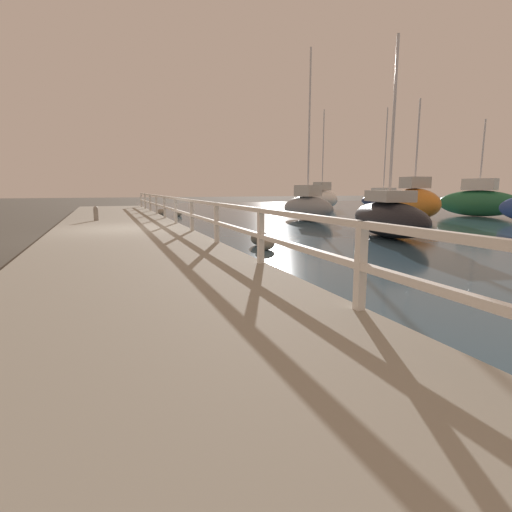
{
  "coord_description": "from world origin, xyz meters",
  "views": [
    {
      "loc": [
        -0.51,
        -13.86,
        1.59
      ],
      "look_at": [
        3.29,
        -3.86,
        -0.23
      ],
      "focal_mm": 28.0,
      "sensor_mm": 36.0,
      "label": 1
    }
  ],
  "objects_px": {
    "sailboat_orange": "(414,202)",
    "mooring_bollard": "(96,213)",
    "sailboat_white": "(322,198)",
    "sailboat_black": "(388,217)",
    "sailboat_green": "(478,201)",
    "sailboat_navy": "(383,200)",
    "sailboat_gray": "(308,206)"
  },
  "relations": [
    {
      "from": "sailboat_orange",
      "to": "mooring_bollard",
      "type": "bearing_deg",
      "value": -177.18
    },
    {
      "from": "mooring_bollard",
      "to": "sailboat_white",
      "type": "relative_size",
      "value": 0.08
    },
    {
      "from": "mooring_bollard",
      "to": "sailboat_black",
      "type": "bearing_deg",
      "value": -37.69
    },
    {
      "from": "sailboat_green",
      "to": "sailboat_black",
      "type": "height_order",
      "value": "sailboat_black"
    },
    {
      "from": "sailboat_navy",
      "to": "sailboat_black",
      "type": "bearing_deg",
      "value": -136.37
    },
    {
      "from": "sailboat_white",
      "to": "sailboat_orange",
      "type": "relative_size",
      "value": 1.25
    },
    {
      "from": "mooring_bollard",
      "to": "sailboat_gray",
      "type": "xyz_separation_m",
      "value": [
        9.76,
        -0.08,
        0.15
      ]
    },
    {
      "from": "sailboat_white",
      "to": "sailboat_black",
      "type": "xyz_separation_m",
      "value": [
        -7.38,
        -17.07,
        -0.17
      ]
    },
    {
      "from": "mooring_bollard",
      "to": "sailboat_gray",
      "type": "distance_m",
      "value": 9.76
    },
    {
      "from": "mooring_bollard",
      "to": "sailboat_orange",
      "type": "height_order",
      "value": "sailboat_orange"
    },
    {
      "from": "sailboat_white",
      "to": "sailboat_navy",
      "type": "height_order",
      "value": "sailboat_navy"
    },
    {
      "from": "sailboat_green",
      "to": "sailboat_gray",
      "type": "height_order",
      "value": "sailboat_gray"
    },
    {
      "from": "sailboat_orange",
      "to": "sailboat_white",
      "type": "bearing_deg",
      "value": 91.68
    },
    {
      "from": "sailboat_white",
      "to": "sailboat_green",
      "type": "height_order",
      "value": "sailboat_white"
    },
    {
      "from": "sailboat_green",
      "to": "sailboat_white",
      "type": "bearing_deg",
      "value": 89.66
    },
    {
      "from": "sailboat_white",
      "to": "sailboat_gray",
      "type": "height_order",
      "value": "sailboat_gray"
    },
    {
      "from": "sailboat_gray",
      "to": "mooring_bollard",
      "type": "bearing_deg",
      "value": 167.87
    },
    {
      "from": "sailboat_orange",
      "to": "sailboat_navy",
      "type": "xyz_separation_m",
      "value": [
        5.56,
        9.48,
        -0.2
      ]
    },
    {
      "from": "sailboat_orange",
      "to": "sailboat_navy",
      "type": "height_order",
      "value": "sailboat_navy"
    },
    {
      "from": "mooring_bollard",
      "to": "sailboat_navy",
      "type": "bearing_deg",
      "value": 21.57
    },
    {
      "from": "sailboat_orange",
      "to": "sailboat_navy",
      "type": "relative_size",
      "value": 0.79
    },
    {
      "from": "sailboat_white",
      "to": "sailboat_orange",
      "type": "distance_m",
      "value": 11.37
    },
    {
      "from": "sailboat_navy",
      "to": "sailboat_gray",
      "type": "relative_size",
      "value": 0.94
    },
    {
      "from": "mooring_bollard",
      "to": "sailboat_white",
      "type": "bearing_deg",
      "value": 31.5
    },
    {
      "from": "sailboat_black",
      "to": "sailboat_white",
      "type": "bearing_deg",
      "value": 79.99
    },
    {
      "from": "sailboat_orange",
      "to": "sailboat_gray",
      "type": "bearing_deg",
      "value": 175.58
    },
    {
      "from": "sailboat_gray",
      "to": "sailboat_black",
      "type": "relative_size",
      "value": 1.29
    },
    {
      "from": "mooring_bollard",
      "to": "sailboat_orange",
      "type": "distance_m",
      "value": 15.35
    },
    {
      "from": "sailboat_green",
      "to": "mooring_bollard",
      "type": "bearing_deg",
      "value": 157.93
    },
    {
      "from": "sailboat_black",
      "to": "sailboat_green",
      "type": "bearing_deg",
      "value": 42.14
    },
    {
      "from": "sailboat_orange",
      "to": "sailboat_black",
      "type": "distance_m",
      "value": 8.49
    },
    {
      "from": "sailboat_navy",
      "to": "mooring_bollard",
      "type": "bearing_deg",
      "value": -167.06
    }
  ]
}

